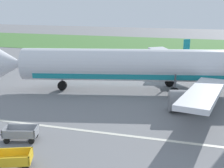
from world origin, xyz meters
TOP-DOWN VIEW (x-y plane):
  - grass_strip at (0.00, 63.29)m, footprint 220.00×28.00m
  - apron_stripe at (0.00, 11.10)m, footprint 120.00×0.36m
  - airplane at (3.11, 24.03)m, footprint 37.36×30.22m
  - baggage_cart_fourth_in_row at (-3.74, 4.43)m, footprint 3.58×2.21m
  - baggage_cart_far_end at (-5.37, 8.09)m, footprint 3.62×1.99m

SIDE VIEW (x-z plane):
  - apron_stripe at x=0.00m, z-range 0.00..0.01m
  - grass_strip at x=0.00m, z-range 0.00..0.06m
  - baggage_cart_fourth_in_row at x=-3.74m, z-range 0.07..1.14m
  - baggage_cart_far_end at x=-5.37m, z-range 0.07..1.14m
  - airplane at x=3.11m, z-range -2.62..8.72m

